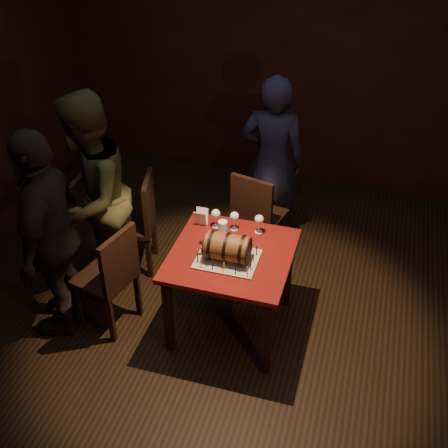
# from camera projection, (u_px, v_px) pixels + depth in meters

# --- Properties ---
(room_shell) EXTENTS (5.04, 5.04, 2.80)m
(room_shell) POSITION_uv_depth(u_px,v_px,m) (220.00, 174.00, 3.85)
(room_shell) COLOR black
(room_shell) RESTS_ON ground
(pub_table) EXTENTS (0.90, 0.90, 0.75)m
(pub_table) POSITION_uv_depth(u_px,v_px,m) (231.00, 265.00, 4.25)
(pub_table) COLOR #4D0C0D
(pub_table) RESTS_ON ground
(cake_board) EXTENTS (0.45, 0.35, 0.01)m
(cake_board) POSITION_uv_depth(u_px,v_px,m) (227.00, 259.00, 4.12)
(cake_board) COLOR gray
(cake_board) RESTS_ON pub_table
(barrel_cake) EXTENTS (0.38, 0.22, 0.22)m
(barrel_cake) POSITION_uv_depth(u_px,v_px,m) (227.00, 247.00, 4.05)
(barrel_cake) COLOR brown
(barrel_cake) RESTS_ON cake_board
(birthday_candles) EXTENTS (0.40, 0.30, 0.09)m
(birthday_candles) POSITION_uv_depth(u_px,v_px,m) (227.00, 254.00, 4.09)
(birthday_candles) COLOR #F0D38F
(birthday_candles) RESTS_ON cake_board
(wine_glass_left) EXTENTS (0.07, 0.07, 0.16)m
(wine_glass_left) POSITION_uv_depth(u_px,v_px,m) (216.00, 214.00, 4.40)
(wine_glass_left) COLOR silver
(wine_glass_left) RESTS_ON pub_table
(wine_glass_mid) EXTENTS (0.07, 0.07, 0.16)m
(wine_glass_mid) POSITION_uv_depth(u_px,v_px,m) (234.00, 217.00, 4.37)
(wine_glass_mid) COLOR silver
(wine_glass_mid) RESTS_ON pub_table
(wine_glass_right) EXTENTS (0.07, 0.07, 0.16)m
(wine_glass_right) POSITION_uv_depth(u_px,v_px,m) (259.00, 220.00, 4.33)
(wine_glass_right) COLOR silver
(wine_glass_right) RESTS_ON pub_table
(pint_of_ale) EXTENTS (0.07, 0.07, 0.15)m
(pint_of_ale) POSITION_uv_depth(u_px,v_px,m) (223.00, 230.00, 4.30)
(pint_of_ale) COLOR silver
(pint_of_ale) RESTS_ON pub_table
(menu_card) EXTENTS (0.10, 0.05, 0.13)m
(menu_card) POSITION_uv_depth(u_px,v_px,m) (201.00, 217.00, 4.45)
(menu_card) COLOR white
(menu_card) RESTS_ON pub_table
(chair_back) EXTENTS (0.49, 0.49, 0.93)m
(chair_back) POSITION_uv_depth(u_px,v_px,m) (256.00, 213.00, 5.02)
(chair_back) COLOR black
(chair_back) RESTS_ON ground
(chair_left_rear) EXTENTS (0.49, 0.49, 0.93)m
(chair_left_rear) POSITION_uv_depth(u_px,v_px,m) (139.00, 218.00, 4.96)
(chair_left_rear) COLOR black
(chair_left_rear) RESTS_ON ground
(chair_left_front) EXTENTS (0.48, 0.48, 0.93)m
(chair_left_front) POSITION_uv_depth(u_px,v_px,m) (112.00, 274.00, 4.34)
(chair_left_front) COLOR black
(chair_left_front) RESTS_ON ground
(person_back) EXTENTS (0.62, 0.42, 1.66)m
(person_back) POSITION_uv_depth(u_px,v_px,m) (272.00, 162.00, 5.17)
(person_back) COLOR #1B1E37
(person_back) RESTS_ON ground
(person_left_rear) EXTENTS (0.75, 0.92, 1.78)m
(person_left_rear) POSITION_uv_depth(u_px,v_px,m) (90.00, 198.00, 4.55)
(person_left_rear) COLOR #3D3D1E
(person_left_rear) RESTS_ON ground
(person_left_front) EXTENTS (0.63, 1.08, 1.74)m
(person_left_front) POSITION_uv_depth(u_px,v_px,m) (51.00, 235.00, 4.17)
(person_left_front) COLOR black
(person_left_front) RESTS_ON ground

